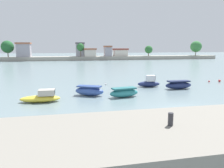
{
  "coord_description": "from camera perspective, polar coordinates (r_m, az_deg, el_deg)",
  "views": [
    {
      "loc": [
        -11.19,
        -18.65,
        6.08
      ],
      "look_at": [
        -5.06,
        10.49,
        1.04
      ],
      "focal_mm": 35.45,
      "sensor_mm": 36.0,
      "label": 1
    }
  ],
  "objects": [
    {
      "name": "ground_plane",
      "position": [
        22.59,
        18.47,
        -6.52
      ],
      "size": [
        400.0,
        400.0,
        0.0
      ],
      "primitive_type": "plane",
      "color": "slate"
    },
    {
      "name": "mooring_bollard",
      "position": [
        11.75,
        14.87,
        -8.76
      ],
      "size": [
        0.27,
        0.27,
        0.67
      ],
      "primitive_type": "cylinder",
      "color": "#2D2D33",
      "rests_on": "seawall_embankment"
    },
    {
      "name": "moored_boat_0",
      "position": [
        25.83,
        -17.7,
        -3.31
      ],
      "size": [
        4.4,
        1.75,
        1.38
      ],
      "rotation": [
        0.0,
        0.0,
        -0.03
      ],
      "color": "yellow",
      "rests_on": "ground"
    },
    {
      "name": "moored_boat_1",
      "position": [
        27.94,
        -5.87,
        -1.76
      ],
      "size": [
        3.97,
        2.96,
        1.24
      ],
      "rotation": [
        0.0,
        0.0,
        -0.47
      ],
      "color": "#3856A8",
      "rests_on": "ground"
    },
    {
      "name": "moored_boat_2",
      "position": [
        26.99,
        3.12,
        -2.22
      ],
      "size": [
        3.87,
        1.92,
        1.16
      ],
      "rotation": [
        0.0,
        0.0,
        0.17
      ],
      "color": "teal",
      "rests_on": "ground"
    },
    {
      "name": "moored_boat_3",
      "position": [
        34.3,
        9.55,
        0.34
      ],
      "size": [
        3.52,
        1.71,
        1.76
      ],
      "rotation": [
        0.0,
        0.0,
        -0.14
      ],
      "color": "navy",
      "rests_on": "ground"
    },
    {
      "name": "moored_boat_4",
      "position": [
        33.58,
        16.76,
        -0.23
      ],
      "size": [
        4.02,
        1.33,
        1.21
      ],
      "rotation": [
        0.0,
        0.0,
        -0.0
      ],
      "color": "navy",
      "rests_on": "ground"
    },
    {
      "name": "mooring_buoy_0",
      "position": [
        42.78,
        25.98,
        0.75
      ],
      "size": [
        0.42,
        0.42,
        0.42
      ],
      "primitive_type": "sphere",
      "color": "red",
      "rests_on": "ground"
    },
    {
      "name": "mooring_buoy_1",
      "position": [
        35.57,
        -1.66,
        -0.02
      ],
      "size": [
        0.26,
        0.26,
        0.26
      ],
      "primitive_type": "sphere",
      "color": "white",
      "rests_on": "ground"
    },
    {
      "name": "mooring_buoy_2",
      "position": [
        41.87,
        23.76,
        0.65
      ],
      "size": [
        0.3,
        0.3,
        0.3
      ],
      "primitive_type": "sphere",
      "color": "red",
      "rests_on": "ground"
    },
    {
      "name": "distant_shoreline",
      "position": [
        102.82,
        -5.71,
        7.58
      ],
      "size": [
        125.61,
        6.98,
        8.89
      ],
      "color": "#9E998C",
      "rests_on": "ground"
    }
  ]
}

